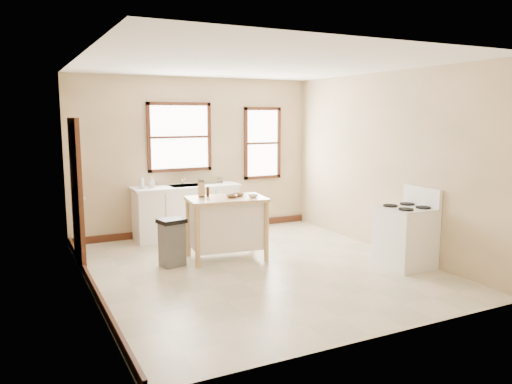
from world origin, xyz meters
TOP-DOWN VIEW (x-y plane):
  - floor at (0.00, 0.00)m, footprint 5.00×5.00m
  - ceiling at (0.00, 0.00)m, footprint 5.00×5.00m
  - wall_back at (0.00, 2.50)m, footprint 4.50×0.04m
  - wall_left at (-2.25, 0.00)m, footprint 0.04×5.00m
  - wall_right at (2.25, 0.00)m, footprint 0.04×5.00m
  - window_main at (-0.30, 2.48)m, footprint 1.17×0.06m
  - window_side at (1.35, 2.48)m, footprint 0.77×0.06m
  - door_left at (-2.21, 1.30)m, footprint 0.06×0.90m
  - baseboard_back at (0.00, 2.47)m, footprint 4.50×0.04m
  - baseboard_left at (-2.22, 0.00)m, footprint 0.04×5.00m
  - sink_counter at (-0.30, 2.20)m, footprint 1.86×0.62m
  - faucet at (-0.30, 2.38)m, footprint 0.03×0.03m
  - soap_bottle_a at (-1.07, 2.18)m, footprint 0.10×0.10m
  - soap_bottle_b at (-0.90, 2.18)m, footprint 0.10×0.10m
  - dish_rack at (0.16, 2.20)m, footprint 0.46×0.39m
  - kitchen_island at (-0.19, 0.64)m, footprint 1.21×0.86m
  - knife_block at (-0.50, 0.86)m, footprint 0.13×0.13m
  - pepper_grinder at (-0.41, 0.83)m, footprint 0.05×0.05m
  - bowl_a at (-0.13, 0.59)m, footprint 0.20×0.20m
  - bowl_b at (0.02, 0.68)m, footprint 0.21×0.21m
  - bowl_c at (0.17, 0.47)m, footprint 0.17×0.17m
  - trash_bin at (-1.04, 0.65)m, footprint 0.41×0.36m
  - gas_stove at (1.93, -0.84)m, footprint 0.69×0.69m

SIDE VIEW (x-z plane):
  - floor at x=0.00m, z-range 0.00..0.00m
  - baseboard_back at x=0.00m, z-range 0.00..0.12m
  - baseboard_left at x=-2.22m, z-range 0.00..0.12m
  - trash_bin at x=-1.04m, z-range 0.00..0.68m
  - sink_counter at x=-0.30m, z-range 0.00..0.92m
  - kitchen_island at x=-0.19m, z-range 0.00..0.93m
  - gas_stove at x=1.93m, z-range 0.00..1.12m
  - bowl_b at x=0.02m, z-range 0.93..0.97m
  - bowl_a at x=-0.13m, z-range 0.93..0.97m
  - bowl_c at x=0.17m, z-range 0.93..0.97m
  - dish_rack at x=0.16m, z-range 0.92..1.02m
  - pepper_grinder at x=-0.41m, z-range 0.93..1.08m
  - soap_bottle_b at x=-0.90m, z-range 0.92..1.11m
  - knife_block at x=-0.50m, z-range 0.93..1.13m
  - faucet at x=-0.30m, z-range 0.92..1.14m
  - soap_bottle_a at x=-1.07m, z-range 0.92..1.15m
  - door_left at x=-2.21m, z-range 0.00..2.10m
  - wall_back at x=0.00m, z-range 0.00..2.80m
  - wall_left at x=-2.25m, z-range 0.00..2.80m
  - wall_right at x=2.25m, z-range 0.00..2.80m
  - window_side at x=1.35m, z-range 0.92..2.29m
  - window_main at x=-0.30m, z-range 1.14..2.36m
  - ceiling at x=0.00m, z-range 2.80..2.80m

